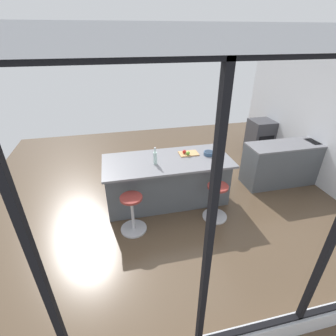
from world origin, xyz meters
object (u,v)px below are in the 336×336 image
at_px(oven_range, 260,136).
at_px(cutting_board, 189,153).
at_px(kitchen_island, 167,180).
at_px(apple_green, 188,153).
at_px(water_bottle, 155,158).
at_px(stool_by_window, 216,203).
at_px(apple_red, 184,152).
at_px(stool_middle, 133,215).
at_px(fruit_bowl, 209,153).

distance_m(oven_range, cutting_board, 3.08).
height_order(kitchen_island, apple_green, apple_green).
bearing_deg(kitchen_island, water_bottle, 31.07).
distance_m(stool_by_window, water_bottle, 1.34).
bearing_deg(apple_red, stool_by_window, 114.83).
height_order(stool_middle, apple_green, apple_green).
distance_m(stool_by_window, apple_red, 1.11).
distance_m(stool_middle, apple_red, 1.51).
height_order(stool_by_window, stool_middle, same).
bearing_deg(cutting_board, oven_range, -147.87).
bearing_deg(water_bottle, oven_range, -150.16).
bearing_deg(kitchen_island, stool_middle, 43.36).
xyz_separation_m(cutting_board, fruit_bowl, (-0.36, 0.13, 0.03)).
xyz_separation_m(stool_middle, water_bottle, (-0.50, -0.55, 0.73)).
relative_size(stool_by_window, cutting_board, 1.88).
bearing_deg(apple_green, apple_red, -58.32).
xyz_separation_m(oven_range, water_bottle, (3.26, 1.87, 0.61)).
relative_size(apple_green, fruit_bowl, 0.38).
bearing_deg(stool_middle, cutting_board, -145.81).
bearing_deg(kitchen_island, oven_range, -150.26).
xyz_separation_m(oven_range, apple_green, (2.61, 1.70, 0.54)).
height_order(stool_middle, fruit_bowl, fruit_bowl).
bearing_deg(fruit_bowl, cutting_board, -19.39).
distance_m(water_bottle, fruit_bowl, 1.05).
bearing_deg(fruit_bowl, stool_by_window, 84.18).
xyz_separation_m(cutting_board, water_bottle, (0.69, 0.25, 0.11)).
bearing_deg(oven_range, fruit_bowl, 38.14).
xyz_separation_m(apple_red, water_bottle, (0.60, 0.25, 0.07)).
height_order(stool_by_window, fruit_bowl, fruit_bowl).
relative_size(oven_range, apple_green, 12.29).
relative_size(stool_middle, apple_green, 9.37).
xyz_separation_m(kitchen_island, cutting_board, (-0.45, -0.11, 0.47)).
distance_m(cutting_board, apple_red, 0.10).
bearing_deg(apple_green, stool_by_window, 114.03).
relative_size(oven_range, stool_by_window, 1.31).
distance_m(cutting_board, water_bottle, 0.74).
bearing_deg(apple_red, stool_middle, 36.23).
xyz_separation_m(stool_middle, fruit_bowl, (-1.54, -0.68, 0.65)).
bearing_deg(cutting_board, apple_red, -0.34).
xyz_separation_m(stool_by_window, cutting_board, (0.29, -0.80, 0.62)).
height_order(stool_by_window, apple_green, apple_green).
xyz_separation_m(cutting_board, apple_red, (0.09, -0.00, 0.05)).
xyz_separation_m(oven_range, cutting_board, (2.58, 1.62, 0.49)).
bearing_deg(stool_by_window, cutting_board, -70.36).
bearing_deg(apple_green, water_bottle, 15.10).
distance_m(apple_red, water_bottle, 0.66).
bearing_deg(apple_red, fruit_bowl, 164.09).
relative_size(cutting_board, apple_red, 5.05).
bearing_deg(apple_green, kitchen_island, 4.38).
bearing_deg(water_bottle, stool_by_window, 150.54).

